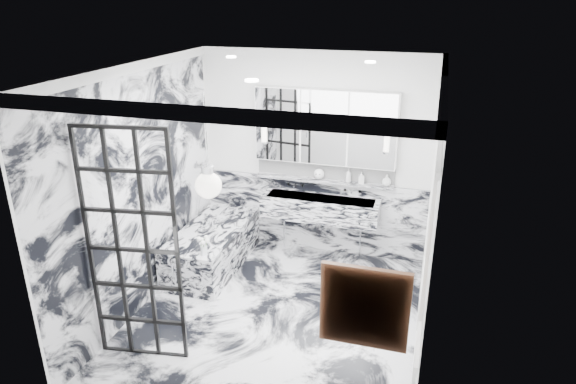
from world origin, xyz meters
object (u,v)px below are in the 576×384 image
(crittall_door, at_px, (133,250))
(trough_sink, at_px, (320,208))
(bathtub, at_px, (213,247))
(mirror_cabinet, at_px, (325,127))

(crittall_door, distance_m, trough_sink, 2.87)
(bathtub, bearing_deg, mirror_cabinet, 32.06)
(trough_sink, distance_m, bathtub, 1.55)
(trough_sink, bearing_deg, bathtub, -153.52)
(trough_sink, bearing_deg, crittall_door, -116.28)
(trough_sink, bearing_deg, mirror_cabinet, 90.00)
(mirror_cabinet, bearing_deg, bathtub, -147.94)
(bathtub, bearing_deg, crittall_door, -87.86)
(crittall_door, height_order, trough_sink, crittall_door)
(mirror_cabinet, bearing_deg, crittall_door, -114.83)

